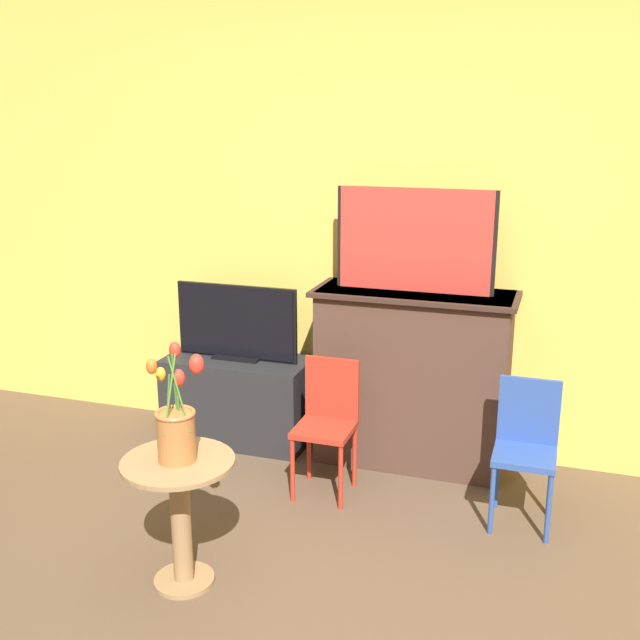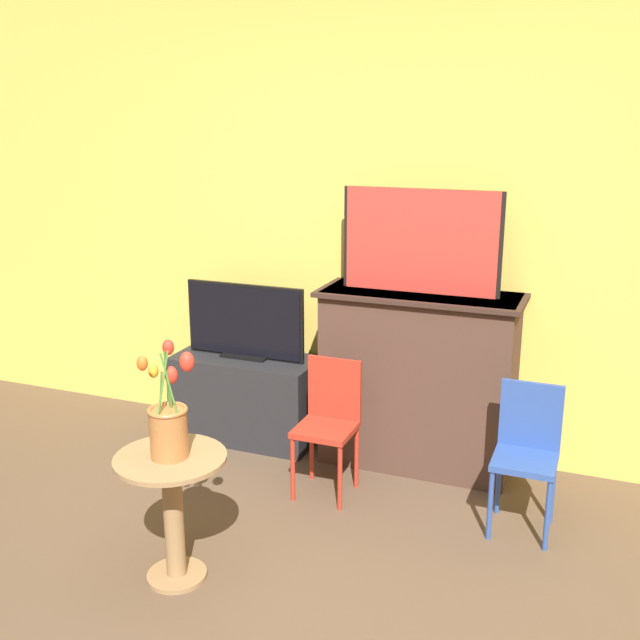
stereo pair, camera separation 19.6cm
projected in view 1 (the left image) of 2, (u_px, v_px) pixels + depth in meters
The scene contains 9 objects.
wall_back at pixel (399, 219), 4.19m from camera, with size 8.00×0.06×2.70m.
fireplace_mantel at pixel (413, 376), 4.16m from camera, with size 1.10×0.43×1.00m.
painting at pixel (415, 240), 3.96m from camera, with size 0.85×0.03×0.55m.
tv_stand at pixel (239, 399), 4.52m from camera, with size 0.86×0.41×0.51m.
tv_monitor at pixel (237, 324), 4.40m from camera, with size 0.75×0.12×0.45m.
chair_red at pixel (327, 417), 3.86m from camera, with size 0.29×0.29×0.70m.
chair_blue at pixel (526, 442), 3.57m from camera, with size 0.29×0.29×0.70m.
side_table at pixel (180, 504), 3.08m from camera, with size 0.47×0.47×0.57m.
vase_tulips at pixel (176, 426), 2.99m from camera, with size 0.23×0.24×0.48m.
Camera 1 is at (0.89, -1.98, 1.92)m, focal length 42.00 mm.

